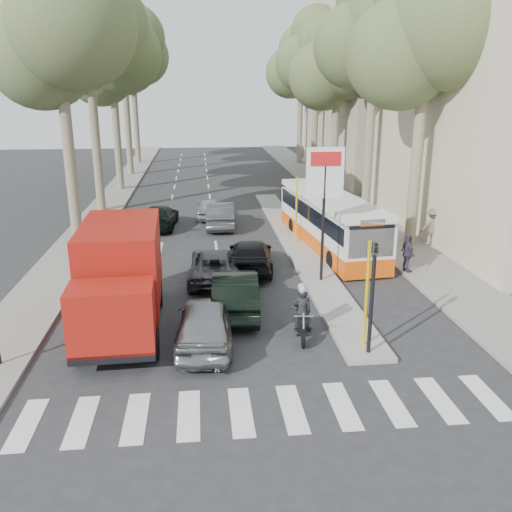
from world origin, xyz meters
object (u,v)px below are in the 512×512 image
Objects in this scene: red_truck at (120,276)px; city_bus at (329,220)px; motorcycle at (302,311)px; silver_hatchback at (205,323)px; dark_hatchback at (235,292)px.

city_bus is (9.15, 8.78, -0.39)m from red_truck.
motorcycle is (5.87, -1.16, -1.02)m from red_truck.
silver_hatchback is 3.17m from motorcycle.
red_truck is at bearing 175.44° from motorcycle.
dark_hatchback is 4.11m from red_truck.
red_truck is 3.15× the size of motorcycle.
silver_hatchback is 3.35m from red_truck.
red_truck reaches higher than motorcycle.
motorcycle is at bearing -114.19° from city_bus.
dark_hatchback is at bearing 140.31° from motorcycle.
motorcycle is (3.14, 0.43, 0.06)m from silver_hatchback.
silver_hatchback is 0.95× the size of dark_hatchback.
dark_hatchback is 0.44× the size of city_bus.
motorcycle reaches higher than dark_hatchback.
dark_hatchback is 0.70× the size of red_truck.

